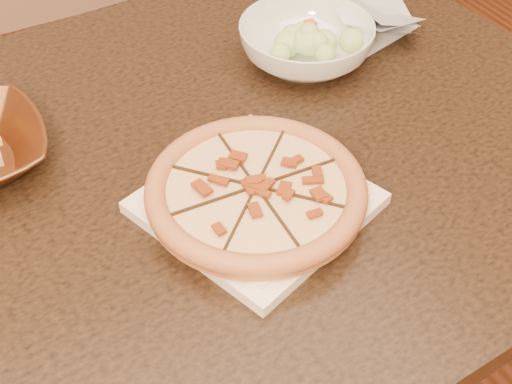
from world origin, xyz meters
TOP-DOWN VIEW (x-y plane):
  - dining_table at (-0.19, 0.19)m, footprint 1.56×1.06m
  - plate at (-0.06, 0.06)m, footprint 0.33×0.33m
  - pizza at (-0.06, 0.06)m, footprint 0.30×0.30m
  - salad_bowl at (0.19, 0.34)m, footprint 0.30×0.30m
  - salad at (0.19, 0.34)m, footprint 0.12×0.11m
  - cling_film at (0.37, 0.34)m, footprint 0.20×0.17m

SIDE VIEW (x-z plane):
  - dining_table at x=-0.19m, z-range 0.28..1.03m
  - plate at x=-0.06m, z-range 0.75..0.77m
  - cling_film at x=0.37m, z-range 0.75..0.80m
  - pizza at x=-0.06m, z-range 0.77..0.80m
  - salad_bowl at x=0.19m, z-range 0.75..0.82m
  - salad at x=0.19m, z-range 0.82..0.86m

